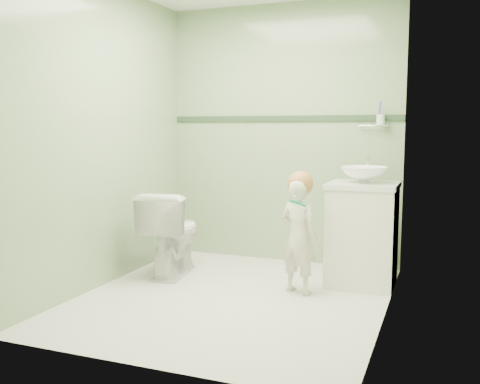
% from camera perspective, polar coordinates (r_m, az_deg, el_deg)
% --- Properties ---
extents(ground, '(2.50, 2.50, 0.00)m').
position_cam_1_polar(ground, '(4.06, -0.78, -11.23)').
color(ground, silver).
rests_on(ground, ground).
extents(room_shell, '(2.50, 2.54, 2.40)m').
position_cam_1_polar(room_shell, '(3.86, -0.81, 5.95)').
color(room_shell, '#8CAE7B').
rests_on(room_shell, ground).
extents(trim_stripe, '(2.20, 0.02, 0.05)m').
position_cam_1_polar(trim_stripe, '(5.03, 4.54, 7.85)').
color(trim_stripe, '#2C442B').
rests_on(trim_stripe, room_shell).
extents(vanity, '(0.52, 0.50, 0.80)m').
position_cam_1_polar(vanity, '(4.41, 12.92, -4.59)').
color(vanity, white).
rests_on(vanity, ground).
extents(counter, '(0.54, 0.52, 0.04)m').
position_cam_1_polar(counter, '(4.34, 13.07, 0.72)').
color(counter, white).
rests_on(counter, vanity).
extents(basin, '(0.37, 0.37, 0.13)m').
position_cam_1_polar(basin, '(4.34, 13.10, 1.82)').
color(basin, white).
rests_on(basin, counter).
extents(faucet, '(0.03, 0.13, 0.18)m').
position_cam_1_polar(faucet, '(4.51, 13.46, 3.02)').
color(faucet, silver).
rests_on(faucet, counter).
extents(cup_holder, '(0.26, 0.07, 0.21)m').
position_cam_1_polar(cup_holder, '(4.79, 14.69, 7.44)').
color(cup_holder, silver).
rests_on(cup_holder, room_shell).
extents(toilet, '(0.51, 0.77, 0.73)m').
position_cam_1_polar(toilet, '(4.65, -7.31, -4.32)').
color(toilet, white).
rests_on(toilet, ground).
extents(toddler, '(0.37, 0.31, 0.88)m').
position_cam_1_polar(toddler, '(4.09, 6.30, -4.77)').
color(toddler, beige).
rests_on(toddler, ground).
extents(hair_cap, '(0.19, 0.19, 0.19)m').
position_cam_1_polar(hair_cap, '(4.06, 6.46, 0.89)').
color(hair_cap, '#AC703C').
rests_on(hair_cap, toddler).
extents(teal_toothbrush, '(0.11, 0.14, 0.08)m').
position_cam_1_polar(teal_toothbrush, '(3.90, 6.17, -1.12)').
color(teal_toothbrush, '#008B74').
rests_on(teal_toothbrush, toddler).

